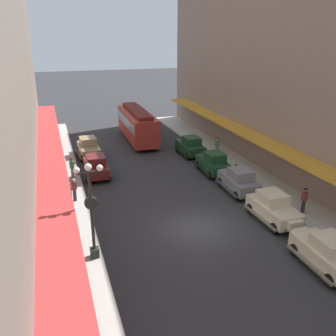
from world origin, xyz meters
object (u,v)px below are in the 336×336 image
at_px(parked_car_1, 96,166).
at_px(fire_hydrant, 236,169).
at_px(pedestrian_1, 69,196).
at_px(pedestrian_3, 72,168).
at_px(parked_car_0, 274,207).
at_px(pedestrian_5, 217,146).
at_px(streetcar, 137,124).
at_px(pedestrian_2, 69,191).
at_px(pedestrian_4, 74,189).
at_px(parked_car_4, 239,180).
at_px(parked_car_3, 213,162).
at_px(parked_car_6, 89,147).
at_px(parked_car_5, 191,145).
at_px(lamp_post_with_clock, 91,208).
at_px(pedestrian_0, 304,200).
at_px(parked_car_2, 327,252).

distance_m(parked_car_1, fire_hydrant, 11.50).
bearing_deg(pedestrian_1, pedestrian_3, 83.93).
height_order(parked_car_0, parked_car_1, same).
distance_m(pedestrian_1, pedestrian_5, 15.98).
relative_size(streetcar, pedestrian_2, 5.77).
distance_m(parked_car_0, pedestrian_4, 13.30).
bearing_deg(pedestrian_3, pedestrian_5, 8.21).
bearing_deg(pedestrian_5, parked_car_4, -104.13).
relative_size(parked_car_3, parked_car_6, 0.99).
relative_size(parked_car_0, parked_car_5, 1.00).
relative_size(lamp_post_with_clock, pedestrian_1, 3.09).
height_order(parked_car_1, pedestrian_1, parked_car_1).
height_order(parked_car_4, streetcar, streetcar).
distance_m(parked_car_1, pedestrian_0, 16.13).
relative_size(parked_car_2, pedestrian_2, 2.56).
bearing_deg(parked_car_6, pedestrian_0, -54.25).
bearing_deg(streetcar, parked_car_3, -72.17).
xyz_separation_m(parked_car_2, pedestrian_5, (2.44, 18.13, 0.07)).
bearing_deg(parked_car_3, pedestrian_1, -163.76).
distance_m(lamp_post_with_clock, pedestrian_3, 12.00).
height_order(parked_car_2, parked_car_3, same).
bearing_deg(parked_car_5, parked_car_6, 165.51).
distance_m(pedestrian_2, pedestrian_4, 0.44).
xyz_separation_m(streetcar, pedestrian_3, (-7.64, -9.54, -0.89)).
relative_size(parked_car_0, parked_car_2, 1.00).
height_order(parked_car_4, pedestrian_2, parked_car_4).
xyz_separation_m(parked_car_4, pedestrian_2, (-12.05, 1.64, 0.07)).
xyz_separation_m(parked_car_1, parked_car_6, (0.04, 5.40, 0.00)).
distance_m(parked_car_6, lamp_post_with_clock, 17.59).
distance_m(lamp_post_with_clock, pedestrian_2, 7.50).
xyz_separation_m(parked_car_6, pedestrian_4, (-2.14, -9.99, 0.05)).
relative_size(fire_hydrant, pedestrian_2, 0.49).
relative_size(parked_car_4, lamp_post_with_clock, 0.83).
bearing_deg(parked_car_4, parked_car_3, 91.58).
bearing_deg(pedestrian_4, pedestrian_0, -24.62).
distance_m(parked_car_2, parked_car_5, 19.32).
relative_size(parked_car_1, pedestrian_0, 2.56).
bearing_deg(pedestrian_4, pedestrian_1, -110.43).
bearing_deg(streetcar, fire_hydrant, -67.15).
xyz_separation_m(parked_car_3, parked_car_5, (-0.06, 5.16, 0.00)).
distance_m(parked_car_4, fire_hydrant, 3.57).
distance_m(parked_car_3, pedestrian_0, 9.11).
bearing_deg(pedestrian_4, parked_car_0, -29.53).
relative_size(parked_car_2, pedestrian_4, 2.61).
bearing_deg(parked_car_1, parked_car_6, 89.52).
bearing_deg(parked_car_2, lamp_post_with_clock, 158.28).
distance_m(parked_car_4, pedestrian_2, 12.17).
height_order(fire_hydrant, pedestrian_1, pedestrian_1).
distance_m(fire_hydrant, pedestrian_0, 7.83).
distance_m(streetcar, pedestrian_0, 21.27).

